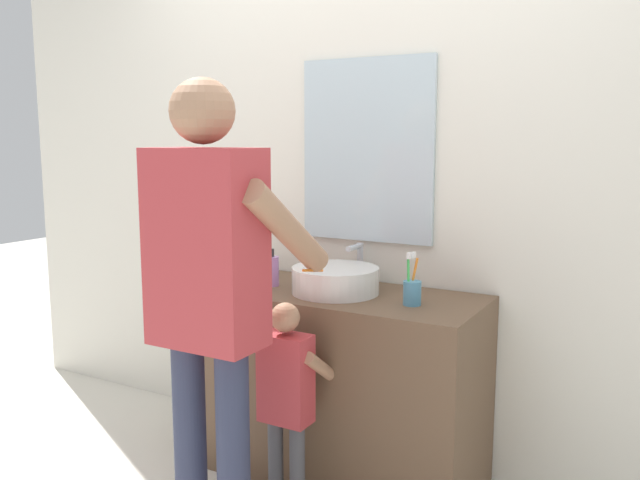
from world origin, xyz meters
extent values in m
cube|color=silver|center=(0.00, 0.62, 1.35)|extent=(4.40, 0.08, 2.70)
cube|color=silver|center=(0.00, 0.57, 1.40)|extent=(0.63, 0.02, 0.81)
cube|color=brown|center=(0.00, 0.30, 0.40)|extent=(1.22, 0.54, 0.81)
cylinder|color=silver|center=(0.00, 0.28, 0.86)|extent=(0.37, 0.37, 0.11)
cylinder|color=beige|center=(0.00, 0.28, 0.87)|extent=(0.30, 0.30, 0.09)
cylinder|color=#B7BABF|center=(0.00, 0.51, 0.90)|extent=(0.03, 0.03, 0.18)
cylinder|color=#B7BABF|center=(0.00, 0.45, 0.98)|extent=(0.02, 0.12, 0.02)
cylinder|color=#B7BABF|center=(-0.07, 0.51, 0.83)|extent=(0.04, 0.04, 0.05)
cylinder|color=#B7BABF|center=(0.07, 0.51, 0.83)|extent=(0.04, 0.04, 0.05)
cylinder|color=#4C8EB2|center=(0.36, 0.25, 0.86)|extent=(0.07, 0.07, 0.09)
cylinder|color=orange|center=(0.35, 0.27, 0.91)|extent=(0.04, 0.02, 0.17)
cube|color=white|center=(0.35, 0.27, 1.00)|extent=(0.01, 0.02, 0.02)
cylinder|color=green|center=(0.34, 0.24, 0.91)|extent=(0.02, 0.03, 0.17)
cube|color=white|center=(0.34, 0.24, 1.00)|extent=(0.01, 0.02, 0.02)
cylinder|color=#B27FC6|center=(-0.31, 0.26, 0.87)|extent=(0.06, 0.06, 0.13)
cylinder|color=#2D2D2D|center=(-0.31, 0.26, 0.96)|extent=(0.02, 0.02, 0.03)
cylinder|color=#47474C|center=(-0.05, -0.11, 0.20)|extent=(0.06, 0.06, 0.39)
cylinder|color=#47474C|center=(0.05, -0.11, 0.20)|extent=(0.06, 0.06, 0.39)
cube|color=#B7383D|center=(0.00, -0.11, 0.56)|extent=(0.20, 0.11, 0.34)
sphere|color=#A87A5B|center=(0.00, -0.11, 0.80)|extent=(0.11, 0.11, 0.11)
cylinder|color=#A87A5B|center=(-0.11, -0.02, 0.59)|extent=(0.05, 0.24, 0.19)
cylinder|color=#A87A5B|center=(0.11, -0.02, 0.59)|extent=(0.05, 0.24, 0.19)
cylinder|color=#2D334C|center=(-0.21, -0.41, 0.38)|extent=(0.12, 0.12, 0.76)
cylinder|color=#2D334C|center=(-0.02, -0.41, 0.38)|extent=(0.12, 0.12, 0.76)
cube|color=#B7383D|center=(-0.11, -0.41, 1.09)|extent=(0.38, 0.21, 0.66)
sphere|color=#A87A5B|center=(-0.11, -0.41, 1.54)|extent=(0.21, 0.21, 0.21)
cylinder|color=#A87A5B|center=(-0.32, -0.24, 1.15)|extent=(0.09, 0.46, 0.36)
cylinder|color=#A87A5B|center=(0.09, -0.24, 1.15)|extent=(0.09, 0.46, 0.36)
cylinder|color=orange|center=(0.09, -0.07, 0.97)|extent=(0.01, 0.14, 0.03)
cube|color=white|center=(0.09, 0.01, 0.99)|extent=(0.01, 0.02, 0.02)
camera|label=1|loc=(1.29, -2.12, 1.45)|focal=37.39mm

